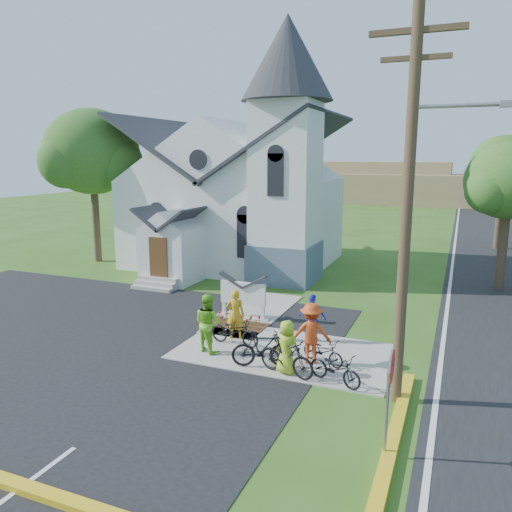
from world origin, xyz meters
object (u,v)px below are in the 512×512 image
at_px(cyclist_1, 208,323).
at_px(bike_2, 323,351).
at_px(cyclist_3, 311,333).
at_px(bike_3, 262,349).
at_px(utility_pole, 410,196).
at_px(bike_0, 235,331).
at_px(church_sign, 243,294).
at_px(bike_1, 286,357).
at_px(bike_4, 335,368).
at_px(cyclist_2, 312,318).
at_px(stop_sign, 390,380).
at_px(cyclist_4, 287,347).
at_px(cyclist_0, 235,314).

bearing_deg(cyclist_1, bike_2, -152.19).
distance_m(cyclist_3, bike_3, 1.60).
xyz_separation_m(utility_pole, bike_0, (-5.64, 1.90, -4.87)).
bearing_deg(bike_3, church_sign, 8.73).
relative_size(utility_pole, bike_0, 5.46).
distance_m(bike_1, bike_4, 1.46).
distance_m(utility_pole, cyclist_2, 6.49).
xyz_separation_m(stop_sign, bike_0, (-5.71, 4.60, -1.25)).
relative_size(stop_sign, bike_4, 1.46).
distance_m(utility_pole, bike_2, 5.73).
xyz_separation_m(utility_pole, bike_2, (-2.45, 1.52, -4.95)).
height_order(bike_0, cyclist_4, cyclist_4).
xyz_separation_m(cyclist_0, bike_2, (3.43, -0.97, -0.48)).
bearing_deg(cyclist_1, stop_sign, 170.09).
xyz_separation_m(stop_sign, bike_3, (-4.18, 3.30, -1.17)).
distance_m(church_sign, cyclist_1, 3.64).
xyz_separation_m(cyclist_3, cyclist_4, (-0.45, -1.02, -0.15)).
xyz_separation_m(cyclist_0, bike_0, (0.24, -0.59, -0.40)).
xyz_separation_m(utility_pole, cyclist_0, (-5.88, 2.49, -4.47)).
bearing_deg(cyclist_4, bike_4, -175.63).
distance_m(utility_pole, bike_1, 5.79).
relative_size(church_sign, bike_1, 1.18).
height_order(bike_1, bike_4, bike_1).
xyz_separation_m(bike_0, cyclist_3, (2.81, -0.43, 0.48)).
distance_m(bike_1, cyclist_3, 1.30).
relative_size(church_sign, cyclist_3, 1.15).
bearing_deg(cyclist_2, stop_sign, 122.98).
distance_m(cyclist_0, cyclist_3, 3.22).
bearing_deg(cyclist_0, church_sign, -91.23).
bearing_deg(church_sign, cyclist_3, -40.88).
bearing_deg(stop_sign, utility_pole, 91.49).
height_order(cyclist_1, bike_2, cyclist_1).
relative_size(bike_1, bike_3, 0.99).
height_order(utility_pole, bike_0, utility_pole).
xyz_separation_m(bike_1, bike_2, (0.78, 1.22, -0.16)).
height_order(church_sign, cyclist_2, cyclist_2).
distance_m(cyclist_1, bike_4, 4.54).
distance_m(cyclist_1, cyclist_2, 3.65).
distance_m(bike_1, bike_2, 1.46).
relative_size(bike_1, cyclist_2, 1.12).
xyz_separation_m(cyclist_2, bike_3, (-0.80, -2.69, -0.27)).
xyz_separation_m(utility_pole, cyclist_1, (-6.22, 1.08, -4.38)).
height_order(bike_2, cyclist_4, cyclist_4).
bearing_deg(bike_1, cyclist_2, 17.19).
bearing_deg(bike_3, stop_sign, -150.39).
bearing_deg(bike_4, stop_sign, -126.62).
relative_size(cyclist_0, cyclist_2, 1.06).
bearing_deg(stop_sign, bike_1, 137.74).
height_order(church_sign, utility_pole, utility_pole).
xyz_separation_m(church_sign, cyclist_0, (0.68, -2.21, -0.09)).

